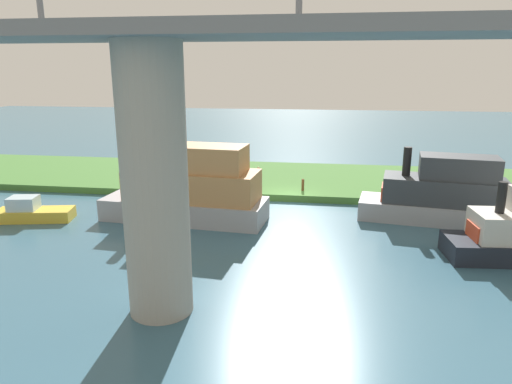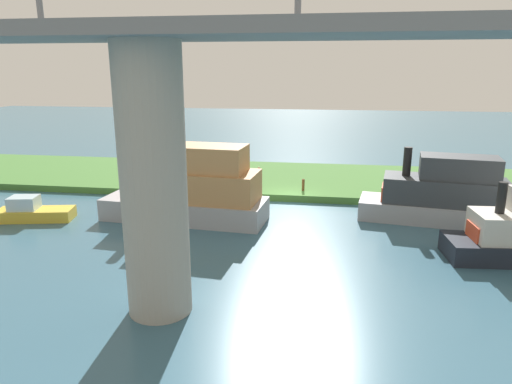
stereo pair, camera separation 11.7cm
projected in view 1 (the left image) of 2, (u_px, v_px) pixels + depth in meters
The scene contains 9 objects.
ground_plane at pixel (290, 202), 32.95m from camera, with size 160.00×160.00×0.00m, color #386075.
grassy_bank at pixel (296, 180), 38.62m from camera, with size 80.00×12.00×0.50m, color #427533.
bridge_pylon at pixel (155, 185), 16.88m from camera, with size 2.46×2.46×10.20m, color #9E998E.
bridge_span at pixel (146, 23), 15.45m from camera, with size 70.55×4.30×3.25m.
person_on_bank at pixel (258, 176), 35.83m from camera, with size 0.45×0.45×1.39m.
mooring_post at pixel (303, 185), 34.04m from camera, with size 0.20×0.20×0.87m, color brown.
skiff_small at pixel (189, 190), 28.63m from camera, with size 10.51×4.29×5.24m.
houseboat_blue at pixel (440, 195), 28.39m from camera, with size 9.33×4.33×4.59m.
riverboat_paddlewheel at pixel (32, 212), 28.85m from camera, with size 4.85×2.55×1.54m.
Camera 1 is at (-2.19, 31.68, 9.19)m, focal length 32.23 mm.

